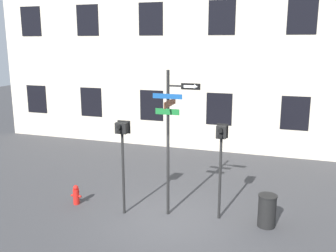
{
  "coord_description": "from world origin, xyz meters",
  "views": [
    {
      "loc": [
        3.16,
        -9.72,
        5.19
      ],
      "look_at": [
        -0.19,
        0.46,
        2.79
      ],
      "focal_mm": 40.0,
      "sensor_mm": 36.0,
      "label": 1
    }
  ],
  "objects_px": {
    "pedestrian_signal_left": "(122,143)",
    "trash_bin": "(267,211)",
    "pedestrian_signal_right": "(221,147)",
    "street_sign_pole": "(170,131)",
    "fire_hydrant": "(76,195)"
  },
  "relations": [
    {
      "from": "pedestrian_signal_left",
      "to": "fire_hydrant",
      "type": "bearing_deg",
      "value": 176.1
    },
    {
      "from": "fire_hydrant",
      "to": "trash_bin",
      "type": "xyz_separation_m",
      "value": [
        6.03,
        0.39,
        0.16
      ]
    },
    {
      "from": "trash_bin",
      "to": "street_sign_pole",
      "type": "bearing_deg",
      "value": -177.18
    },
    {
      "from": "pedestrian_signal_left",
      "to": "trash_bin",
      "type": "distance_m",
      "value": 4.65
    },
    {
      "from": "fire_hydrant",
      "to": "trash_bin",
      "type": "bearing_deg",
      "value": 3.68
    },
    {
      "from": "street_sign_pole",
      "to": "pedestrian_signal_left",
      "type": "bearing_deg",
      "value": -165.16
    },
    {
      "from": "pedestrian_signal_right",
      "to": "trash_bin",
      "type": "height_order",
      "value": "pedestrian_signal_right"
    },
    {
      "from": "street_sign_pole",
      "to": "trash_bin",
      "type": "distance_m",
      "value": 3.59
    },
    {
      "from": "pedestrian_signal_left",
      "to": "trash_bin",
      "type": "bearing_deg",
      "value": 6.82
    },
    {
      "from": "street_sign_pole",
      "to": "trash_bin",
      "type": "xyz_separation_m",
      "value": [
        2.87,
        0.14,
        -2.16
      ]
    },
    {
      "from": "pedestrian_signal_left",
      "to": "pedestrian_signal_right",
      "type": "relative_size",
      "value": 1.01
    },
    {
      "from": "street_sign_pole",
      "to": "fire_hydrant",
      "type": "relative_size",
      "value": 6.73
    },
    {
      "from": "pedestrian_signal_left",
      "to": "trash_bin",
      "type": "xyz_separation_m",
      "value": [
        4.26,
        0.51,
        -1.79
      ]
    },
    {
      "from": "pedestrian_signal_left",
      "to": "pedestrian_signal_right",
      "type": "xyz_separation_m",
      "value": [
        2.86,
        0.58,
        -0.05
      ]
    },
    {
      "from": "pedestrian_signal_right",
      "to": "trash_bin",
      "type": "bearing_deg",
      "value": -2.87
    }
  ]
}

